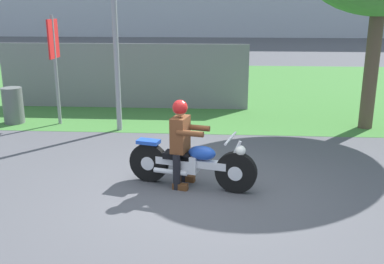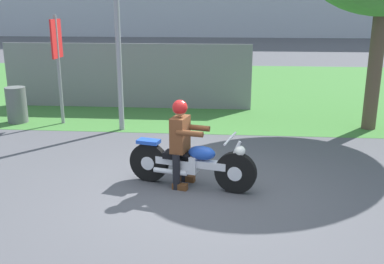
{
  "view_description": "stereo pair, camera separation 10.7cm",
  "coord_description": "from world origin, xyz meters",
  "px_view_note": "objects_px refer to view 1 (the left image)",
  "views": [
    {
      "loc": [
        0.37,
        -6.18,
        2.79
      ],
      "look_at": [
        -0.11,
        0.59,
        0.85
      ],
      "focal_mm": 41.34,
      "sensor_mm": 36.0,
      "label": 1
    },
    {
      "loc": [
        0.47,
        -6.17,
        2.79
      ],
      "look_at": [
        -0.11,
        0.59,
        0.85
      ],
      "focal_mm": 41.34,
      "sensor_mm": 36.0,
      "label": 2
    }
  ],
  "objects_px": {
    "motorcycle_lead": "(191,163)",
    "sign_banner": "(54,53)",
    "trash_can": "(13,105)",
    "rider_lead": "(181,136)"
  },
  "relations": [
    {
      "from": "trash_can",
      "to": "sign_banner",
      "type": "xyz_separation_m",
      "value": [
        1.15,
        0.01,
        1.28
      ]
    },
    {
      "from": "rider_lead",
      "to": "motorcycle_lead",
      "type": "bearing_deg",
      "value": -0.82
    },
    {
      "from": "motorcycle_lead",
      "to": "trash_can",
      "type": "height_order",
      "value": "same"
    },
    {
      "from": "motorcycle_lead",
      "to": "sign_banner",
      "type": "xyz_separation_m",
      "value": [
        -3.5,
        3.69,
        1.33
      ]
    },
    {
      "from": "motorcycle_lead",
      "to": "rider_lead",
      "type": "relative_size",
      "value": 1.47
    },
    {
      "from": "rider_lead",
      "to": "sign_banner",
      "type": "bearing_deg",
      "value": 146.64
    },
    {
      "from": "sign_banner",
      "to": "motorcycle_lead",
      "type": "bearing_deg",
      "value": -46.51
    },
    {
      "from": "trash_can",
      "to": "sign_banner",
      "type": "distance_m",
      "value": 1.72
    },
    {
      "from": "motorcycle_lead",
      "to": "rider_lead",
      "type": "distance_m",
      "value": 0.46
    },
    {
      "from": "motorcycle_lead",
      "to": "sign_banner",
      "type": "relative_size",
      "value": 0.8
    }
  ]
}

